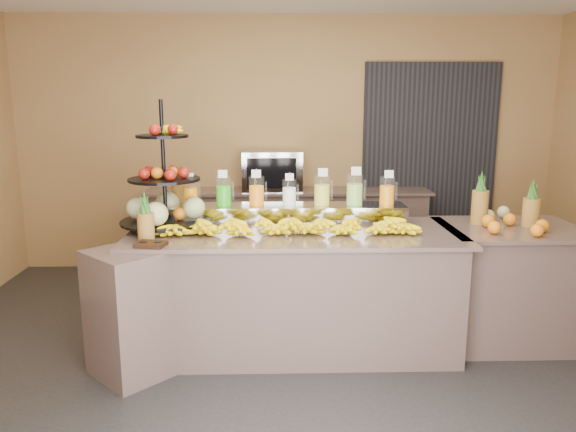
{
  "coord_description": "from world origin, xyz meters",
  "views": [
    {
      "loc": [
        -0.17,
        -3.81,
        1.92
      ],
      "look_at": [
        -0.05,
        0.3,
        1.05
      ],
      "focal_mm": 35.0,
      "sensor_mm": 36.0,
      "label": 1
    }
  ],
  "objects_px": {
    "pitcher_tray": "(289,214)",
    "fruit_stand": "(172,197)",
    "right_fruit_pile": "(508,217)",
    "banana_heap": "(293,223)",
    "condiment_caddy": "(151,244)",
    "oven_warmer": "(272,170)"
  },
  "relations": [
    {
      "from": "right_fruit_pile",
      "to": "oven_warmer",
      "type": "bearing_deg",
      "value": 134.02
    },
    {
      "from": "pitcher_tray",
      "to": "banana_heap",
      "type": "xyz_separation_m",
      "value": [
        0.02,
        -0.34,
        0.0
      ]
    },
    {
      "from": "oven_warmer",
      "to": "fruit_stand",
      "type": "bearing_deg",
      "value": -115.18
    },
    {
      "from": "right_fruit_pile",
      "to": "fruit_stand",
      "type": "bearing_deg",
      "value": 178.36
    },
    {
      "from": "banana_heap",
      "to": "condiment_caddy",
      "type": "distance_m",
      "value": 1.04
    },
    {
      "from": "fruit_stand",
      "to": "banana_heap",
      "type": "bearing_deg",
      "value": -0.58
    },
    {
      "from": "banana_heap",
      "to": "condiment_caddy",
      "type": "xyz_separation_m",
      "value": [
        -0.98,
        -0.35,
        -0.06
      ]
    },
    {
      "from": "fruit_stand",
      "to": "right_fruit_pile",
      "type": "bearing_deg",
      "value": 9.73
    },
    {
      "from": "oven_warmer",
      "to": "banana_heap",
      "type": "bearing_deg",
      "value": -87.75
    },
    {
      "from": "fruit_stand",
      "to": "right_fruit_pile",
      "type": "relative_size",
      "value": 1.94
    },
    {
      "from": "fruit_stand",
      "to": "oven_warmer",
      "type": "relative_size",
      "value": 1.52
    },
    {
      "from": "fruit_stand",
      "to": "pitcher_tray",
      "type": "bearing_deg",
      "value": 20.17
    },
    {
      "from": "banana_heap",
      "to": "condiment_caddy",
      "type": "height_order",
      "value": "banana_heap"
    },
    {
      "from": "banana_heap",
      "to": "oven_warmer",
      "type": "height_order",
      "value": "oven_warmer"
    },
    {
      "from": "pitcher_tray",
      "to": "banana_heap",
      "type": "distance_m",
      "value": 0.34
    },
    {
      "from": "fruit_stand",
      "to": "right_fruit_pile",
      "type": "xyz_separation_m",
      "value": [
        2.59,
        -0.07,
        -0.16
      ]
    },
    {
      "from": "condiment_caddy",
      "to": "oven_warmer",
      "type": "xyz_separation_m",
      "value": [
        0.82,
        2.36,
        0.2
      ]
    },
    {
      "from": "banana_heap",
      "to": "fruit_stand",
      "type": "xyz_separation_m",
      "value": [
        -0.92,
        0.2,
        0.17
      ]
    },
    {
      "from": "banana_heap",
      "to": "right_fruit_pile",
      "type": "bearing_deg",
      "value": 4.18
    },
    {
      "from": "pitcher_tray",
      "to": "fruit_stand",
      "type": "relative_size",
      "value": 1.89
    },
    {
      "from": "condiment_caddy",
      "to": "right_fruit_pile",
      "type": "bearing_deg",
      "value": 10.12
    },
    {
      "from": "fruit_stand",
      "to": "condiment_caddy",
      "type": "distance_m",
      "value": 0.6
    }
  ]
}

